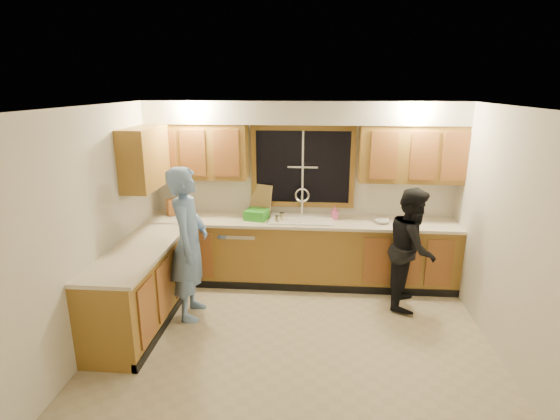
{
  "coord_description": "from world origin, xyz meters",
  "views": [
    {
      "loc": [
        0.19,
        -4.09,
        2.69
      ],
      "look_at": [
        -0.21,
        0.65,
        1.33
      ],
      "focal_mm": 28.0,
      "sensor_mm": 36.0,
      "label": 1
    }
  ],
  "objects_px": {
    "bowl": "(382,222)",
    "knife_block": "(172,207)",
    "dish_crate": "(256,214)",
    "dishwasher": "(241,253)",
    "woman": "(412,248)",
    "stove": "(119,312)",
    "man": "(189,244)",
    "sink": "(301,224)",
    "soap_bottle": "(335,213)"
  },
  "relations": [
    {
      "from": "knife_block",
      "to": "stove",
      "type": "bearing_deg",
      "value": -129.02
    },
    {
      "from": "dish_crate",
      "to": "soap_bottle",
      "type": "relative_size",
      "value": 1.54
    },
    {
      "from": "stove",
      "to": "dish_crate",
      "type": "bearing_deg",
      "value": 56.78
    },
    {
      "from": "man",
      "to": "bowl",
      "type": "relative_size",
      "value": 9.42
    },
    {
      "from": "stove",
      "to": "sink",
      "type": "bearing_deg",
      "value": 45.39
    },
    {
      "from": "man",
      "to": "knife_block",
      "type": "bearing_deg",
      "value": 23.77
    },
    {
      "from": "sink",
      "to": "stove",
      "type": "bearing_deg",
      "value": -134.61
    },
    {
      "from": "woman",
      "to": "bowl",
      "type": "xyz_separation_m",
      "value": [
        -0.31,
        0.48,
        0.19
      ]
    },
    {
      "from": "stove",
      "to": "woman",
      "type": "xyz_separation_m",
      "value": [
        3.19,
        1.29,
        0.31
      ]
    },
    {
      "from": "dishwasher",
      "to": "bowl",
      "type": "xyz_separation_m",
      "value": [
        1.93,
        -0.05,
        0.53
      ]
    },
    {
      "from": "dishwasher",
      "to": "woman",
      "type": "xyz_separation_m",
      "value": [
        2.24,
        -0.52,
        0.35
      ]
    },
    {
      "from": "stove",
      "to": "knife_block",
      "type": "xyz_separation_m",
      "value": [
        -0.03,
        1.9,
        0.59
      ]
    },
    {
      "from": "bowl",
      "to": "stove",
      "type": "bearing_deg",
      "value": -148.51
    },
    {
      "from": "sink",
      "to": "knife_block",
      "type": "bearing_deg",
      "value": 177.55
    },
    {
      "from": "dishwasher",
      "to": "man",
      "type": "xyz_separation_m",
      "value": [
        -0.42,
        -1.01,
        0.5
      ]
    },
    {
      "from": "stove",
      "to": "dish_crate",
      "type": "distance_m",
      "value": 2.23
    },
    {
      "from": "woman",
      "to": "knife_block",
      "type": "height_order",
      "value": "woman"
    },
    {
      "from": "knife_block",
      "to": "dish_crate",
      "type": "bearing_deg",
      "value": -44.32
    },
    {
      "from": "man",
      "to": "woman",
      "type": "height_order",
      "value": "man"
    },
    {
      "from": "soap_bottle",
      "to": "bowl",
      "type": "relative_size",
      "value": 0.95
    },
    {
      "from": "soap_bottle",
      "to": "bowl",
      "type": "distance_m",
      "value": 0.65
    },
    {
      "from": "sink",
      "to": "dish_crate",
      "type": "distance_m",
      "value": 0.63
    },
    {
      "from": "dishwasher",
      "to": "soap_bottle",
      "type": "distance_m",
      "value": 1.44
    },
    {
      "from": "sink",
      "to": "dishwasher",
      "type": "height_order",
      "value": "sink"
    },
    {
      "from": "soap_bottle",
      "to": "man",
      "type": "bearing_deg",
      "value": -147.54
    },
    {
      "from": "stove",
      "to": "man",
      "type": "height_order",
      "value": "man"
    },
    {
      "from": "stove",
      "to": "man",
      "type": "xyz_separation_m",
      "value": [
        0.53,
        0.8,
        0.46
      ]
    },
    {
      "from": "knife_block",
      "to": "man",
      "type": "bearing_deg",
      "value": -103.06
    },
    {
      "from": "sink",
      "to": "stove",
      "type": "relative_size",
      "value": 0.96
    },
    {
      "from": "knife_block",
      "to": "dish_crate",
      "type": "xyz_separation_m",
      "value": [
        1.22,
        -0.09,
        -0.05
      ]
    },
    {
      "from": "dishwasher",
      "to": "soap_bottle",
      "type": "bearing_deg",
      "value": 4.07
    },
    {
      "from": "woman",
      "to": "bowl",
      "type": "height_order",
      "value": "woman"
    },
    {
      "from": "man",
      "to": "soap_bottle",
      "type": "bearing_deg",
      "value": -60.66
    },
    {
      "from": "bowl",
      "to": "soap_bottle",
      "type": "bearing_deg",
      "value": 167.52
    },
    {
      "from": "man",
      "to": "soap_bottle",
      "type": "distance_m",
      "value": 2.05
    },
    {
      "from": "bowl",
      "to": "knife_block",
      "type": "bearing_deg",
      "value": 177.26
    },
    {
      "from": "man",
      "to": "woman",
      "type": "bearing_deg",
      "value": -82.83
    },
    {
      "from": "man",
      "to": "woman",
      "type": "relative_size",
      "value": 1.2
    },
    {
      "from": "dish_crate",
      "to": "bowl",
      "type": "xyz_separation_m",
      "value": [
        1.69,
        -0.05,
        -0.04
      ]
    },
    {
      "from": "sink",
      "to": "dishwasher",
      "type": "xyz_separation_m",
      "value": [
        -0.85,
        -0.01,
        -0.45
      ]
    },
    {
      "from": "woman",
      "to": "dish_crate",
      "type": "bearing_deg",
      "value": 89.01
    },
    {
      "from": "man",
      "to": "bowl",
      "type": "bearing_deg",
      "value": -70.94
    },
    {
      "from": "stove",
      "to": "soap_bottle",
      "type": "xyz_separation_m",
      "value": [
        2.25,
        1.9,
        0.56
      ]
    },
    {
      "from": "woman",
      "to": "dish_crate",
      "type": "xyz_separation_m",
      "value": [
        -2.0,
        0.52,
        0.23
      ]
    },
    {
      "from": "dishwasher",
      "to": "woman",
      "type": "bearing_deg",
      "value": -13.15
    },
    {
      "from": "dishwasher",
      "to": "dish_crate",
      "type": "height_order",
      "value": "dish_crate"
    },
    {
      "from": "knife_block",
      "to": "bowl",
      "type": "distance_m",
      "value": 2.92
    },
    {
      "from": "dish_crate",
      "to": "stove",
      "type": "bearing_deg",
      "value": -123.22
    },
    {
      "from": "dishwasher",
      "to": "woman",
      "type": "height_order",
      "value": "woman"
    },
    {
      "from": "sink",
      "to": "dish_crate",
      "type": "xyz_separation_m",
      "value": [
        -0.61,
        -0.01,
        0.12
      ]
    }
  ]
}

